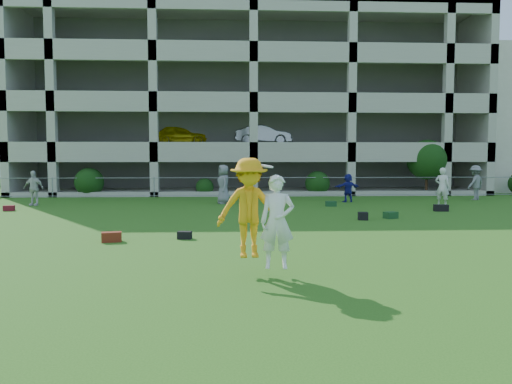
{
  "coord_description": "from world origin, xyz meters",
  "views": [
    {
      "loc": [
        -1.41,
        -11.15,
        2.39
      ],
      "look_at": [
        -0.69,
        3.0,
        1.4
      ],
      "focal_mm": 35.0,
      "sensor_mm": 36.0,
      "label": 1
    }
  ],
  "objects": [
    {
      "name": "frisbee_contest",
      "position": [
        -0.92,
        -1.21,
        1.32
      ],
      "size": [
        1.58,
        0.88,
        2.19
      ],
      "color": "orange",
      "rests_on": "ground"
    },
    {
      "name": "bystander_c",
      "position": [
        -1.77,
        14.45,
        1.0
      ],
      "size": [
        0.86,
        1.11,
        2.0
      ],
      "primitive_type": "imported",
      "rotation": [
        0.0,
        0.0,
        -1.32
      ],
      "color": "slate",
      "rests_on": "ground"
    },
    {
      "name": "bag_green_g",
      "position": [
        3.48,
        12.82,
        0.12
      ],
      "size": [
        0.51,
        0.32,
        0.25
      ],
      "primitive_type": "cube",
      "rotation": [
        0.0,
        0.0,
        0.03
      ],
      "color": "#153A1A",
      "rests_on": "ground"
    },
    {
      "name": "bystander_f",
      "position": [
        12.25,
        15.97,
        0.97
      ],
      "size": [
        1.44,
        1.28,
        1.94
      ],
      "primitive_type": "imported",
      "rotation": [
        0.0,
        0.0,
        3.71
      ],
      "color": "slate",
      "rests_on": "ground"
    },
    {
      "name": "bag_red_a",
      "position": [
        -4.78,
        3.0,
        0.14
      ],
      "size": [
        0.6,
        0.42,
        0.28
      ],
      "primitive_type": "cube",
      "rotation": [
        0.0,
        0.0,
        0.23
      ],
      "color": "#581A0F",
      "rests_on": "ground"
    },
    {
      "name": "bag_red_f",
      "position": [
        -11.3,
        11.52,
        0.12
      ],
      "size": [
        0.49,
        0.35,
        0.24
      ],
      "primitive_type": "cube",
      "rotation": [
        0.0,
        0.0,
        0.18
      ],
      "color": "#5A0F17",
      "rests_on": "ground"
    },
    {
      "name": "bystander_d",
      "position": [
        4.84,
        15.06,
        0.76
      ],
      "size": [
        1.47,
        0.77,
        1.52
      ],
      "primitive_type": "imported",
      "rotation": [
        0.0,
        0.0,
        3.38
      ],
      "color": "navy",
      "rests_on": "ground"
    },
    {
      "name": "bystander_e",
      "position": [
        8.89,
        12.57,
        0.95
      ],
      "size": [
        0.82,
        0.78,
        1.89
      ],
      "primitive_type": "imported",
      "rotation": [
        0.0,
        0.0,
        2.48
      ],
      "color": "silver",
      "rests_on": "ground"
    },
    {
      "name": "bag_black_e",
      "position": [
        7.89,
        10.34,
        0.15
      ],
      "size": [
        0.63,
        0.35,
        0.3
      ],
      "primitive_type": "cube",
      "rotation": [
        0.0,
        0.0,
        -0.09
      ],
      "color": "black",
      "rests_on": "ground"
    },
    {
      "name": "parking_garage",
      "position": [
        -0.01,
        27.7,
        6.01
      ],
      "size": [
        30.0,
        14.0,
        12.0
      ],
      "color": "#9E998C",
      "rests_on": "ground"
    },
    {
      "name": "shrub_row",
      "position": [
        4.59,
        19.7,
        1.51
      ],
      "size": [
        34.38,
        2.52,
        3.5
      ],
      "color": "#163D11",
      "rests_on": "ground"
    },
    {
      "name": "bag_green_c",
      "position": [
        4.84,
        7.93,
        0.13
      ],
      "size": [
        0.6,
        0.53,
        0.26
      ],
      "primitive_type": "cube",
      "rotation": [
        0.0,
        0.0,
        0.45
      ],
      "color": "#153B1C",
      "rests_on": "ground"
    },
    {
      "name": "crate_d",
      "position": [
        3.63,
        7.52,
        0.15
      ],
      "size": [
        0.38,
        0.38,
        0.3
      ],
      "primitive_type": "cube",
      "rotation": [
        0.0,
        0.0,
        -0.1
      ],
      "color": "black",
      "rests_on": "ground"
    },
    {
      "name": "bystander_b",
      "position": [
        -11.14,
        13.95,
        0.86
      ],
      "size": [
        1.06,
        0.57,
        1.73
      ],
      "primitive_type": "imported",
      "rotation": [
        0.0,
        0.0,
        -0.15
      ],
      "color": "silver",
      "rests_on": "ground"
    },
    {
      "name": "ground",
      "position": [
        0.0,
        0.0,
        0.0
      ],
      "size": [
        100.0,
        100.0,
        0.0
      ],
      "primitive_type": "plane",
      "color": "#235114",
      "rests_on": "ground"
    },
    {
      "name": "bag_black_b",
      "position": [
        -2.76,
        3.41,
        0.11
      ],
      "size": [
        0.43,
        0.3,
        0.22
      ],
      "primitive_type": "cube",
      "rotation": [
        0.0,
        0.0,
        -0.14
      ],
      "color": "black",
      "rests_on": "ground"
    },
    {
      "name": "fence",
      "position": [
        0.0,
        19.0,
        0.61
      ],
      "size": [
        36.06,
        0.06,
        1.2
      ],
      "color": "gray",
      "rests_on": "ground"
    }
  ]
}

